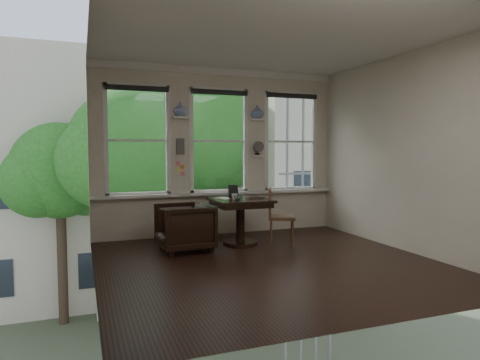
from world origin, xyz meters
name	(u,v)px	position (x,y,z in m)	size (l,w,h in m)	color
ground	(269,263)	(0.00, 0.00, 0.00)	(4.50, 4.50, 0.00)	black
ceiling	(270,38)	(0.00, 0.00, 3.00)	(4.50, 4.50, 0.00)	silver
wall_back	(218,152)	(0.00, 2.25, 1.50)	(4.50, 4.50, 0.00)	beige
wall_front	(379,154)	(0.00, -2.25, 1.50)	(4.50, 4.50, 0.00)	beige
wall_left	(91,153)	(-2.25, 0.00, 1.50)	(4.50, 4.50, 0.00)	beige
wall_right	(404,152)	(2.25, 0.00, 1.50)	(4.50, 4.50, 0.00)	beige
window_left	(137,140)	(-1.45, 2.25, 1.70)	(1.10, 0.12, 1.90)	white
window_center	(218,141)	(0.00, 2.25, 1.70)	(1.10, 0.12, 1.90)	white
window_right	(290,142)	(1.45, 2.25, 1.70)	(1.10, 0.12, 1.90)	white
shelf_left	(180,118)	(-0.72, 2.15, 2.10)	(0.26, 0.16, 0.03)	white
shelf_right	(257,120)	(0.72, 2.15, 2.10)	(0.26, 0.16, 0.03)	white
intercom	(180,146)	(-0.72, 2.18, 1.60)	(0.14, 0.06, 0.28)	#59544F
sticky_notes	(180,166)	(-0.72, 2.19, 1.25)	(0.16, 0.01, 0.24)	pink
desk_fan	(258,150)	(0.72, 2.13, 1.53)	(0.20, 0.20, 0.24)	#59544F
vase_left	(180,109)	(-0.72, 2.15, 2.24)	(0.24, 0.24, 0.25)	silver
vase_right	(257,112)	(0.72, 2.15, 2.24)	(0.24, 0.24, 0.25)	silver
table	(240,222)	(0.04, 1.20, 0.38)	(0.90, 0.90, 0.75)	black
armchair_left	(184,227)	(-0.91, 1.09, 0.36)	(0.78, 0.80, 0.73)	black
cushion_red	(184,222)	(-0.91, 1.09, 0.45)	(0.45, 0.45, 0.06)	maroon
side_chair_right	(282,217)	(0.66, 0.96, 0.46)	(0.42, 0.42, 0.92)	#4C2B1B
laptop	(257,198)	(0.30, 1.13, 0.76)	(0.29, 0.19, 0.02)	black
mug	(235,197)	(-0.09, 1.11, 0.80)	(0.10, 0.10, 0.09)	white
drinking_glass	(238,197)	(-0.06, 1.05, 0.79)	(0.11, 0.11, 0.09)	white
tablet	(233,192)	(-0.06, 1.28, 0.86)	(0.16, 0.02, 0.22)	black
papers	(224,198)	(-0.18, 1.37, 0.75)	(0.22, 0.30, 0.00)	silver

